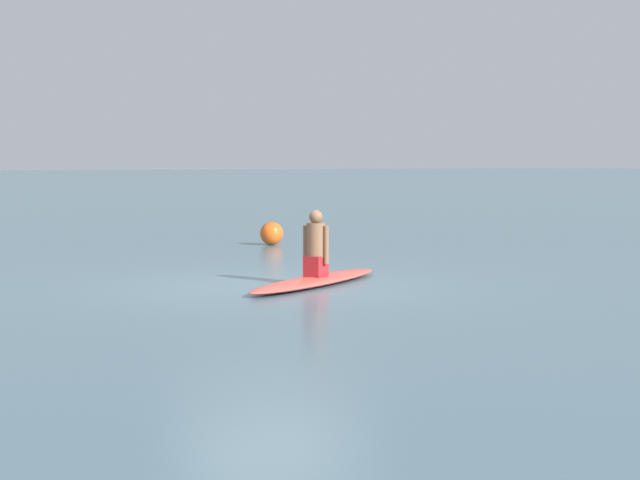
{
  "coord_description": "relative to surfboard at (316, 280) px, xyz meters",
  "views": [
    {
      "loc": [
        6.79,
        12.27,
        1.67
      ],
      "look_at": [
        -0.85,
        -0.11,
        0.59
      ],
      "focal_mm": 58.83,
      "sensor_mm": 36.0,
      "label": 1
    }
  ],
  "objects": [
    {
      "name": "ground_plane",
      "position": [
        0.6,
        -0.17,
        -0.06
      ],
      "size": [
        400.0,
        400.0,
        0.0
      ],
      "primitive_type": "plane",
      "color": "slate"
    },
    {
      "name": "buoy_marker",
      "position": [
        -2.81,
        -6.31,
        0.18
      ],
      "size": [
        0.47,
        0.47,
        0.47
      ],
      "primitive_type": "sphere",
      "color": "#E55919",
      "rests_on": "ground"
    },
    {
      "name": "surfboard",
      "position": [
        0.0,
        0.0,
        0.0
      ],
      "size": [
        3.17,
        2.18,
        0.12
      ],
      "primitive_type": "ellipsoid",
      "rotation": [
        0.0,
        0.0,
        0.52
      ],
      "color": "#D84C3F",
      "rests_on": "ground"
    },
    {
      "name": "person_paddler",
      "position": [
        -0.0,
        0.0,
        0.47
      ],
      "size": [
        0.38,
        0.38,
        0.9
      ],
      "rotation": [
        0.0,
        0.0,
        0.52
      ],
      "color": "#A51E23",
      "rests_on": "surfboard"
    }
  ]
}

